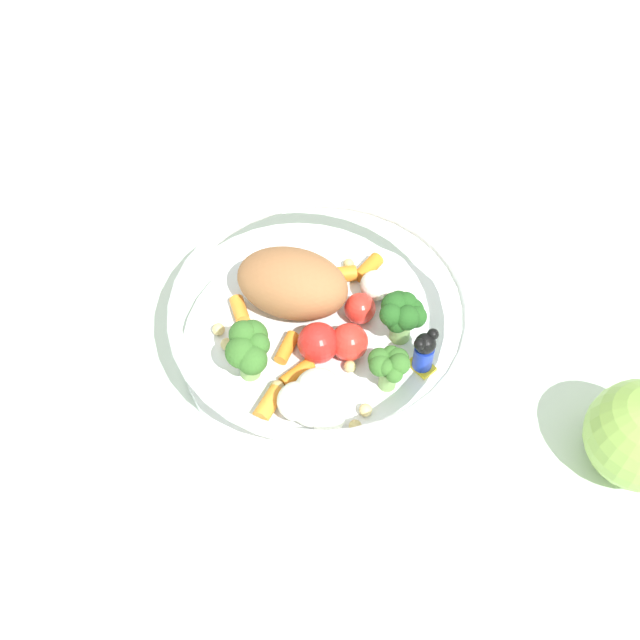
# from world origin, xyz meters

# --- Properties ---
(ground_plane) EXTENTS (2.40, 2.40, 0.00)m
(ground_plane) POSITION_xyz_m (0.00, 0.00, 0.00)
(ground_plane) COLOR silver
(food_container) EXTENTS (0.23, 0.23, 0.06)m
(food_container) POSITION_xyz_m (0.00, 0.01, 0.03)
(food_container) COLOR white
(food_container) RESTS_ON ground_plane
(folded_napkin) EXTENTS (0.13, 0.12, 0.01)m
(folded_napkin) POSITION_xyz_m (-0.21, -0.14, 0.00)
(folded_napkin) COLOR white
(folded_napkin) RESTS_ON ground_plane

